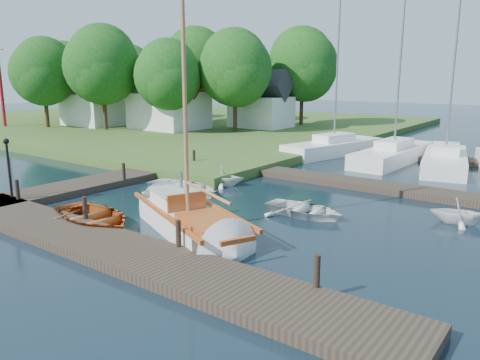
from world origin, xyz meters
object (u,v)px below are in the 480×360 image
Objects in this scene: tree_1 at (102,65)px; lamp_post at (8,160)px; marina_boat_2 at (445,159)px; tree_7 at (303,65)px; tender_b at (223,175)px; tree_6 at (64,72)px; mooring_post_4 at (124,171)px; mooring_post_0 at (17,189)px; tree_4 at (197,64)px; tender_c at (304,207)px; house_b at (95,101)px; tree_3 at (235,68)px; marina_boat_0 at (334,146)px; tree_0 at (44,72)px; marina_boat_1 at (394,153)px; tree_2 at (168,75)px; mooring_post_3 at (317,271)px; tree_5 at (129,74)px; tender_d at (459,209)px; sailboat at (192,223)px; house_a at (169,101)px; mooring_post_2 at (178,233)px; tender_a at (183,185)px; mooring_post_1 at (85,208)px; dinghy at (92,214)px.

lamp_post is at bearing -46.82° from tree_1.
marina_boat_2 reaches higher than tree_7.
tender_b is 35.78m from tree_6.
mooring_post_0 is at bearing -95.71° from mooring_post_4.
tree_1 is 0.95× the size of tree_4.
tree_4 is (-24.42, 21.23, 6.04)m from tender_c.
tree_3 reaches higher than house_b.
tree_0 is (-27.10, -4.34, 4.97)m from marina_boat_0.
marina_boat_1 is at bearing 7.32° from tender_c.
house_b is at bearing 68.95° from tender_c.
tree_2 is at bearing 92.33° from marina_boat_1.
tree_5 is (-36.00, 25.05, 4.72)m from mooring_post_3.
tree_3 is at bearing 40.84° from tender_d.
tree_3 is (-6.00, 23.05, 3.94)m from lamp_post.
lamp_post is at bearing -143.57° from sailboat.
tree_5 reaches higher than tender_c.
marina_boat_1 is 21.51m from house_a.
tree_4 reaches higher than mooring_post_3.
tender_c is 27.21m from house_a.
sailboat is (-1.12, 1.79, -0.36)m from mooring_post_2.
tender_a is 28.59m from tree_0.
mooring_post_2 is at bearing -33.77° from tree_1.
tree_1 reaches higher than sailboat.
mooring_post_1 is at bearing -127.76° from sailboat.
dinghy is 19.22m from marina_boat_1.
tree_6 is (-40.33, 2.37, 5.07)m from marina_boat_2.
tree_6 is at bearing 176.49° from sailboat.
tree_0 is (-2.00, -3.95, 2.76)m from house_b.
tree_3 reaches higher than tender_b.
tree_3 is 8.96m from tree_4.
tender_a is at bearing -25.64° from tree_6.
mooring_post_1 is 20.07m from marina_boat_2.
tree_7 is (-19.34, 22.73, 5.70)m from tender_d.
tree_2 is 0.89× the size of tree_3.
mooring_post_4 is 20.74m from house_a.
tree_0 is (-34.33, -3.63, 4.96)m from marina_boat_2.
mooring_post_0 is 4.50m from mooring_post_1.
tree_5 reaches higher than mooring_post_0.
mooring_post_3 is at bearing -49.05° from tree_3.
mooring_post_2 is 35.15m from house_b.
marina_boat_2 is (2.84, 18.68, -0.13)m from mooring_post_2.
tree_4 is at bearing 53.29° from house_b.
marina_boat_0 reaches higher than mooring_post_2.
lamp_post reaches higher than mooring_post_4.
tender_c is 0.33× the size of tree_4.
house_b is (-29.50, 19.00, 2.07)m from mooring_post_2.
tree_6 is (-28.00, 21.05, 3.77)m from lamp_post.
marina_boat_2 is 1.13× the size of tree_7.
tender_d is 0.19× the size of marina_boat_0.
marina_boat_2 reaches higher than tree_0.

